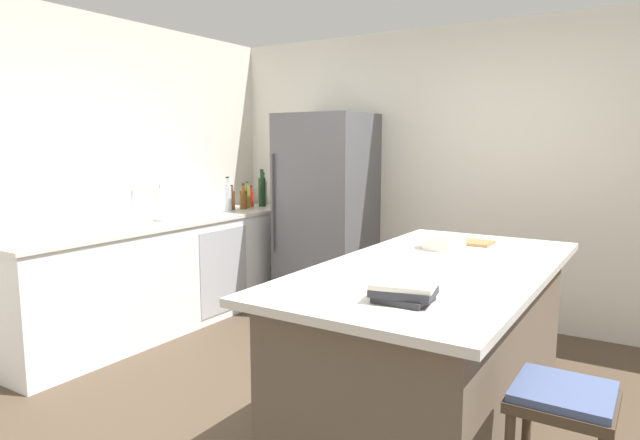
{
  "coord_description": "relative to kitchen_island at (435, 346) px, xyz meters",
  "views": [
    {
      "loc": [
        1.52,
        -2.62,
        1.58
      ],
      "look_at": [
        -0.69,
        0.89,
        1.0
      ],
      "focal_mm": 31.0,
      "sensor_mm": 36.0,
      "label": 1
    }
  ],
  "objects": [
    {
      "name": "wall_left",
      "position": [
        -2.95,
        -0.19,
        0.83
      ],
      "size": [
        0.1,
        6.0,
        2.6
      ],
      "primitive_type": "cube",
      "color": "silver",
      "rests_on": "ground_plane"
    },
    {
      "name": "ground_plane",
      "position": [
        -0.5,
        -0.19,
        -0.47
      ],
      "size": [
        7.2,
        7.2,
        0.0
      ],
      "primitive_type": "plane",
      "color": "#4C3D2D"
    },
    {
      "name": "syrup_bottle",
      "position": [
        -2.63,
        1.34,
        0.55
      ],
      "size": [
        0.06,
        0.06,
        0.25
      ],
      "color": "#5B3319",
      "rests_on": "counter_run_left"
    },
    {
      "name": "sink_faucet",
      "position": [
        -2.64,
        0.15,
        0.61
      ],
      "size": [
        0.15,
        0.05,
        0.3
      ],
      "color": "silver",
      "rests_on": "counter_run_left"
    },
    {
      "name": "cutting_board",
      "position": [
        -0.05,
        0.72,
        0.47
      ],
      "size": [
        0.29,
        0.21,
        0.02
      ],
      "color": "#9E7042",
      "rests_on": "kitchen_island"
    },
    {
      "name": "wall_rear",
      "position": [
        -0.5,
        2.06,
        0.83
      ],
      "size": [
        6.0,
        0.1,
        2.6
      ],
      "primitive_type": "cube",
      "color": "silver",
      "rests_on": "ground_plane"
    },
    {
      "name": "refrigerator",
      "position": [
        -1.73,
        1.66,
        0.46
      ],
      "size": [
        0.81,
        0.73,
        1.85
      ],
      "color": "#56565B",
      "rests_on": "ground_plane"
    },
    {
      "name": "paper_towel_roll",
      "position": [
        -2.6,
        0.4,
        0.59
      ],
      "size": [
        0.14,
        0.14,
        0.31
      ],
      "color": "gray",
      "rests_on": "counter_run_left"
    },
    {
      "name": "whiskey_bottle",
      "position": [
        -2.56,
        1.43,
        0.55
      ],
      "size": [
        0.07,
        0.07,
        0.26
      ],
      "color": "brown",
      "rests_on": "counter_run_left"
    },
    {
      "name": "gin_bottle",
      "position": [
        -2.61,
        1.82,
        0.59
      ],
      "size": [
        0.07,
        0.07,
        0.34
      ],
      "color": "#8CB79E",
      "rests_on": "counter_run_left"
    },
    {
      "name": "wine_bottle",
      "position": [
        -2.55,
        1.72,
        0.61
      ],
      "size": [
        0.07,
        0.07,
        0.39
      ],
      "color": "#19381E",
      "rests_on": "counter_run_left"
    },
    {
      "name": "olive_oil_bottle",
      "position": [
        -2.59,
        1.52,
        0.56
      ],
      "size": [
        0.06,
        0.06,
        0.27
      ],
      "color": "olive",
      "rests_on": "counter_run_left"
    },
    {
      "name": "counter_run_left",
      "position": [
        -2.59,
        0.45,
        -0.01
      ],
      "size": [
        0.65,
        2.96,
        0.92
      ],
      "color": "white",
      "rests_on": "ground_plane"
    },
    {
      "name": "soda_bottle",
      "position": [
        -2.59,
        1.24,
        0.59
      ],
      "size": [
        0.07,
        0.07,
        0.33
      ],
      "color": "silver",
      "rests_on": "counter_run_left"
    },
    {
      "name": "kitchen_island",
      "position": [
        0.0,
        0.0,
        0.0
      ],
      "size": [
        1.11,
        2.23,
        0.93
      ],
      "color": "brown",
      "rests_on": "ground_plane"
    },
    {
      "name": "cookbook_stack",
      "position": [
        0.13,
        -0.74,
        0.5
      ],
      "size": [
        0.29,
        0.23,
        0.08
      ],
      "color": "#2D2D33",
      "rests_on": "kitchen_island"
    },
    {
      "name": "hot_sauce_bottle",
      "position": [
        -2.62,
        1.63,
        0.54
      ],
      "size": [
        0.05,
        0.05,
        0.22
      ],
      "color": "red",
      "rests_on": "counter_run_left"
    },
    {
      "name": "mixing_bowl",
      "position": [
        -0.13,
        0.46,
        0.5
      ],
      "size": [
        0.27,
        0.27,
        0.09
      ],
      "color": "silver",
      "rests_on": "kitchen_island"
    },
    {
      "name": "bar_stool",
      "position": [
        0.75,
        -0.71,
        0.1
      ],
      "size": [
        0.36,
        0.36,
        0.7
      ],
      "color": "#473828",
      "rests_on": "ground_plane"
    }
  ]
}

